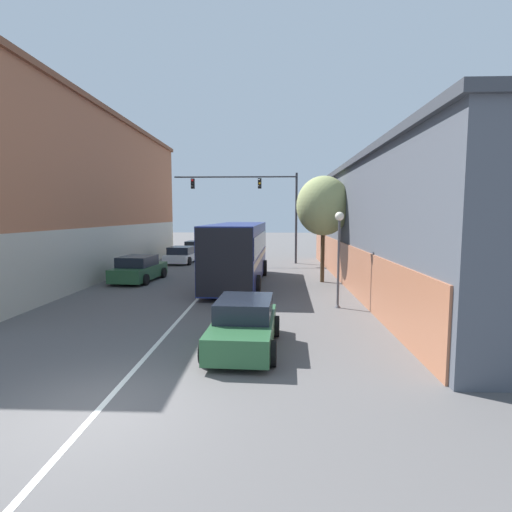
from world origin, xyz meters
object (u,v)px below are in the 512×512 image
object	(u,v)px
traffic_signal_gantry	(260,198)
street_lamp	(339,246)
parked_car_left_mid	(182,255)
parked_car_left_near	(139,269)
street_tree_near	(323,206)
parked_car_left_far	(197,248)
hatchback_foreground	(244,325)
bus	(238,250)

from	to	relation	value
traffic_signal_gantry	street_lamp	xyz separation A→B (m)	(3.73, -15.38, -2.65)
parked_car_left_mid	traffic_signal_gantry	world-z (taller)	traffic_signal_gantry
parked_car_left_near	street_lamp	world-z (taller)	street_lamp
traffic_signal_gantry	street_tree_near	bearing A→B (deg)	-66.38
parked_car_left_far	street_tree_near	size ratio (longest dim) A/B	0.71
hatchback_foreground	parked_car_left_near	size ratio (longest dim) A/B	0.90
parked_car_left_mid	street_tree_near	world-z (taller)	street_tree_near
parked_car_left_far	hatchback_foreground	bearing A→B (deg)	-162.85
bus	parked_car_left_far	distance (m)	16.86
hatchback_foreground	street_lamp	distance (m)	6.65
hatchback_foreground	parked_car_left_mid	world-z (taller)	hatchback_foreground
hatchback_foreground	traffic_signal_gantry	world-z (taller)	traffic_signal_gantry
parked_car_left_mid	street_tree_near	size ratio (longest dim) A/B	0.72
parked_car_left_mid	street_tree_near	distance (m)	13.95
parked_car_left_mid	traffic_signal_gantry	distance (m)	7.84
hatchback_foreground	traffic_signal_gantry	xyz separation A→B (m)	(-0.15, 20.64, 4.57)
parked_car_left_far	traffic_signal_gantry	size ratio (longest dim) A/B	0.44
hatchback_foreground	traffic_signal_gantry	distance (m)	21.14
parked_car_left_near	street_lamp	bearing A→B (deg)	-115.97
parked_car_left_mid	traffic_signal_gantry	bearing A→B (deg)	-84.11
bus	parked_car_left_mid	xyz separation A→B (m)	(-5.38, 9.56, -1.26)
hatchback_foreground	street_tree_near	xyz separation A→B (m)	(3.73, 11.76, 3.71)
parked_car_left_near	street_lamp	distance (m)	12.52
bus	hatchback_foreground	xyz separation A→B (m)	(1.12, -10.93, -1.22)
street_lamp	street_tree_near	distance (m)	6.74
parked_car_left_far	street_lamp	size ratio (longest dim) A/B	1.08
parked_car_left_far	parked_car_left_mid	bearing A→B (deg)	-176.43
parked_car_left_near	street_tree_near	world-z (taller)	street_tree_near
parked_car_left_near	traffic_signal_gantry	size ratio (longest dim) A/B	0.47
bus	traffic_signal_gantry	size ratio (longest dim) A/B	1.06
parked_car_left_mid	parked_car_left_far	xyz separation A→B (m)	(-0.00, 6.38, 0.01)
traffic_signal_gantry	street_lamp	bearing A→B (deg)	-76.36
traffic_signal_gantry	street_tree_near	xyz separation A→B (m)	(3.88, -8.88, -0.86)
street_lamp	parked_car_left_near	bearing A→B (deg)	149.09
parked_car_left_near	traffic_signal_gantry	world-z (taller)	traffic_signal_gantry
parked_car_left_near	street_lamp	size ratio (longest dim) A/B	1.14
parked_car_left_near	parked_car_left_far	distance (m)	15.25
hatchback_foreground	parked_car_left_mid	bearing A→B (deg)	20.24
bus	parked_car_left_far	xyz separation A→B (m)	(-5.38, 15.93, -1.25)
parked_car_left_near	bus	bearing A→B (deg)	-91.76
parked_car_left_far	street_tree_near	distance (m)	18.62
bus	parked_car_left_near	size ratio (longest dim) A/B	2.27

